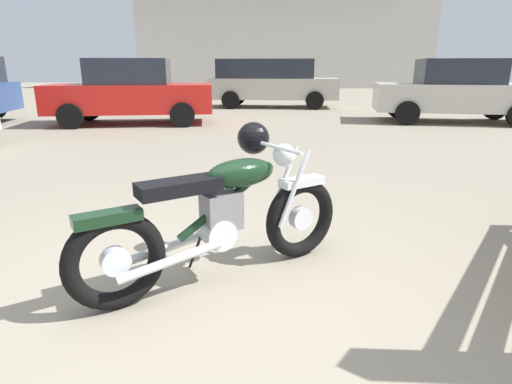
# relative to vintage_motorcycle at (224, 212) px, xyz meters

# --- Properties ---
(ground_plane) EXTENTS (80.00, 80.00, 0.00)m
(ground_plane) POSITION_rel_vintage_motorcycle_xyz_m (-0.19, -0.35, -0.49)
(ground_plane) COLOR gray
(vintage_motorcycle) EXTENTS (1.84, 1.20, 1.07)m
(vintage_motorcycle) POSITION_rel_vintage_motorcycle_xyz_m (0.00, 0.00, 0.00)
(vintage_motorcycle) COLOR black
(vintage_motorcycle) RESTS_ON ground_plane
(pale_sedan_back) EXTENTS (4.34, 2.22, 1.67)m
(pale_sedan_back) POSITION_rel_vintage_motorcycle_xyz_m (-2.85, 8.62, 0.34)
(pale_sedan_back) COLOR black
(pale_sedan_back) RESTS_ON ground_plane
(red_hatchback_near) EXTENTS (4.46, 2.54, 1.67)m
(red_hatchback_near) POSITION_rel_vintage_motorcycle_xyz_m (5.86, 8.72, 0.34)
(red_hatchback_near) COLOR black
(red_hatchback_near) RESTS_ON ground_plane
(dark_sedan_left) EXTENTS (4.87, 2.38, 1.74)m
(dark_sedan_left) POSITION_rel_vintage_motorcycle_xyz_m (1.11, 13.34, 0.45)
(dark_sedan_left) COLOR black
(dark_sedan_left) RESTS_ON ground_plane
(industrial_building) EXTENTS (21.32, 10.24, 9.64)m
(industrial_building) POSITION_rel_vintage_motorcycle_xyz_m (3.15, 32.24, 4.34)
(industrial_building) COLOR beige
(industrial_building) RESTS_ON ground_plane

